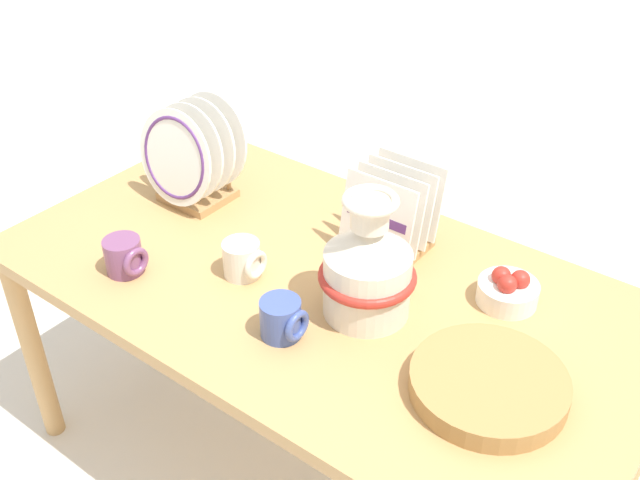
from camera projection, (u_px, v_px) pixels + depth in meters
ground_plane at (320, 467)px, 2.14m from camera, size 14.00×14.00×0.00m
display_table at (320, 301)px, 1.79m from camera, size 1.54×0.84×0.68m
ceramic_vase at (368, 267)px, 1.59m from camera, size 0.21×0.21×0.29m
dish_rack_round_plates at (191, 160)px, 1.98m from camera, size 0.26×0.19×0.28m
dish_rack_square_plates at (391, 220)px, 1.81m from camera, size 0.19×0.18×0.22m
wicker_charger_stack at (489, 384)px, 1.44m from camera, size 0.31×0.31×0.04m
mug_plum_glaze at (125, 256)px, 1.75m from camera, size 0.10×0.09×0.09m
mug_cream_glaze at (243, 260)px, 1.74m from camera, size 0.10×0.09×0.09m
mug_cobalt_glaze at (282, 319)px, 1.57m from camera, size 0.10×0.09×0.09m
fruit_bowl at (508, 290)px, 1.67m from camera, size 0.14×0.14×0.09m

